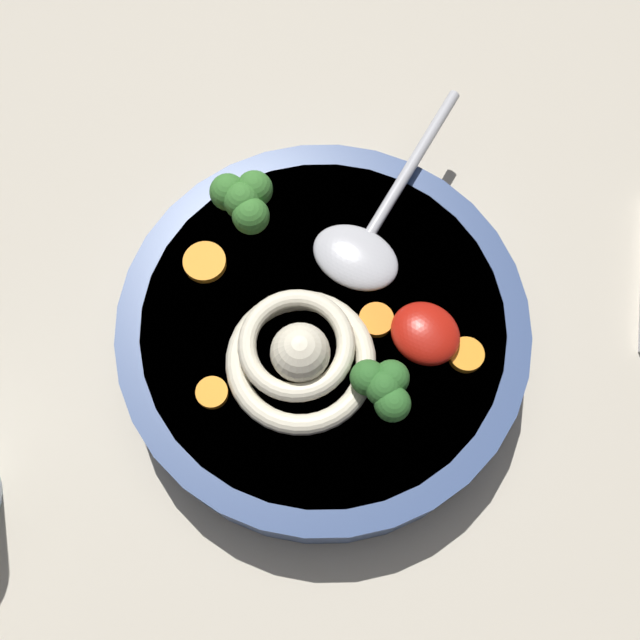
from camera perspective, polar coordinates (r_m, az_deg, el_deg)
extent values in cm
cube|color=#BCB29E|center=(54.82, -0.35, -3.29)|extent=(106.71, 106.71, 3.02)
cylinder|color=#334775|center=(51.14, 0.00, -1.03)|extent=(27.34, 27.34, 5.28)
cylinder|color=olive|center=(50.94, 0.00, -0.95)|extent=(24.06, 24.06, 4.86)
torus|color=beige|center=(47.08, -1.48, -3.15)|extent=(9.58, 9.58, 1.32)
torus|color=beige|center=(46.29, -1.78, -1.93)|extent=(10.26, 10.26, 1.19)
sphere|color=beige|center=(45.44, -1.53, -2.51)|extent=(3.72, 3.72, 3.72)
ellipsoid|color=#B7B7BC|center=(49.58, 2.74, 4.83)|extent=(6.61, 5.27, 1.60)
cylinder|color=#B7B7BC|center=(52.97, 6.71, 11.20)|extent=(3.10, 14.94, 0.80)
ellipsoid|color=#B2190F|center=(47.72, 8.09, -1.04)|extent=(4.58, 4.12, 2.06)
cylinder|color=#7A9E60|center=(46.66, 4.70, -5.77)|extent=(1.14, 1.14, 1.22)
sphere|color=#2D6628|center=(44.99, 4.87, -5.22)|extent=(2.24, 2.24, 2.24)
sphere|color=#2D6628|center=(45.30, 3.71, -4.44)|extent=(2.24, 2.24, 2.24)
sphere|color=#2D6628|center=(44.90, 5.59, -6.42)|extent=(2.24, 2.24, 2.24)
sphere|color=#2D6628|center=(45.44, 5.70, -4.19)|extent=(2.24, 2.24, 2.24)
cylinder|color=#7A9E60|center=(51.35, -5.80, 8.05)|extent=(1.27, 1.27, 1.36)
sphere|color=#38752D|center=(49.68, -6.01, 9.10)|extent=(2.49, 2.49, 2.49)
sphere|color=#38752D|center=(50.37, -7.07, 9.72)|extent=(2.49, 2.49, 2.49)
sphere|color=#38752D|center=(49.21, -5.34, 7.97)|extent=(2.49, 2.49, 2.49)
sphere|color=#38752D|center=(50.25, -5.06, 9.98)|extent=(2.49, 2.49, 2.49)
cylinder|color=orange|center=(48.48, 4.33, 0.01)|extent=(2.28, 2.28, 0.60)
cylinder|color=orange|center=(48.45, 11.15, -2.65)|extent=(2.28, 2.28, 0.63)
cylinder|color=orange|center=(47.39, -8.29, -5.55)|extent=(2.04, 2.04, 0.54)
cylinder|color=orange|center=(50.54, -8.84, 4.41)|extent=(2.89, 2.89, 0.55)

